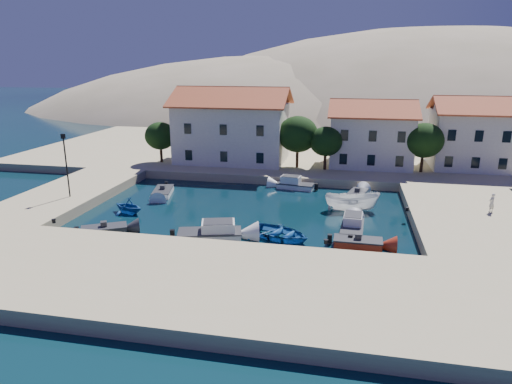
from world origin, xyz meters
The scene contains 23 objects.
ground centered at (0.00, 0.00, 0.00)m, with size 400.00×400.00×0.00m, color black.
quay_south centered at (0.00, -6.00, 0.50)m, with size 52.00×12.00×1.00m, color tan.
quay_east centered at (20.50, 10.00, 0.50)m, with size 11.00×20.00×1.00m, color tan.
quay_west centered at (-19.00, 10.00, 0.50)m, with size 8.00×20.00×1.00m, color tan.
quay_north centered at (2.00, 38.00, 0.50)m, with size 80.00×36.00×1.00m, color tan.
hills centered at (20.64, 123.62, -23.40)m, with size 254.00×176.00×99.00m.
building_left centered at (-6.00, 28.00, 5.94)m, with size 14.70×9.45×9.70m.
building_mid centered at (12.00, 29.00, 5.22)m, with size 10.50×8.40×8.30m.
building_right centered at (24.00, 30.00, 5.47)m, with size 9.45×8.40×8.80m.
trees centered at (4.51, 25.46, 4.84)m, with size 37.30×5.30×6.45m.
lamppost centered at (-17.50, 8.00, 4.75)m, with size 0.35×0.25×6.22m.
bollards centered at (2.80, 3.87, 1.15)m, with size 29.36×9.56×0.30m.
motorboat_grey_sw centered at (-10.40, 1.82, 0.30)m, with size 3.99×3.22×1.25m.
cabin_cruiser_south centered at (-1.43, 2.56, 0.48)m, with size 5.53×3.48×1.60m.
rowboat_south centered at (4.05, 3.83, 0.00)m, with size 3.83×5.36×1.11m, color #1C539B.
motorboat_red_se centered at (10.37, 3.23, 0.29)m, with size 3.74×1.72×1.25m.
cabin_cruiser_east centered at (9.92, 6.17, 0.48)m, with size 2.05×4.57×1.60m.
boat_east centered at (9.89, 12.13, 0.00)m, with size 1.97×5.23×2.02m, color white.
motorboat_white_ne centered at (10.42, 16.84, 0.30)m, with size 2.55×3.92×1.25m.
rowboat_west centered at (-10.89, 7.21, 0.00)m, with size 2.78×3.22×1.70m, color #1C539B.
motorboat_white_west centered at (-10.14, 13.68, 0.29)m, with size 2.72×4.42×1.25m.
cabin_cruiser_north centered at (3.61, 19.00, 0.48)m, with size 4.29×2.28×1.60m.
pedestrian centered at (21.90, 11.12, 1.86)m, with size 0.63×0.41×1.72m, color silver.
Camera 1 is at (9.23, -30.64, 13.83)m, focal length 32.00 mm.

